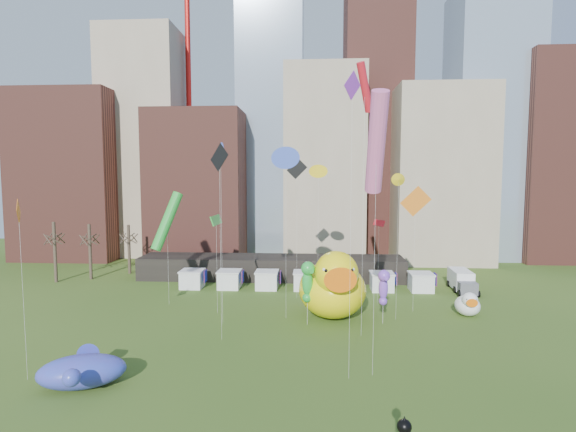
# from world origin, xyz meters

# --- Properties ---
(skyline) EXTENTS (101.00, 23.00, 68.00)m
(skyline) POSITION_xyz_m (2.25, 61.06, 21.44)
(skyline) COLOR brown
(skyline) RESTS_ON ground
(crane_left) EXTENTS (23.00, 1.00, 76.00)m
(crane_left) POSITION_xyz_m (-21.11, 64.00, 46.90)
(crane_left) COLOR red
(crane_left) RESTS_ON ground
(crane_right) EXTENTS (23.00, 1.00, 76.00)m
(crane_right) POSITION_xyz_m (30.89, 64.00, 46.90)
(crane_right) COLOR red
(crane_right) RESTS_ON ground
(pavilion) EXTENTS (38.00, 6.00, 3.20)m
(pavilion) POSITION_xyz_m (-4.00, 42.00, 1.60)
(pavilion) COLOR black
(pavilion) RESTS_ON ground
(vendor_tents) EXTENTS (33.24, 2.80, 2.40)m
(vendor_tents) POSITION_xyz_m (1.02, 36.00, 1.11)
(vendor_tents) COLOR white
(vendor_tents) RESTS_ON ground
(bare_trees) EXTENTS (8.44, 6.44, 8.50)m
(bare_trees) POSITION_xyz_m (-30.17, 40.54, 4.01)
(bare_trees) COLOR #382B21
(bare_trees) RESTS_ON ground
(big_duck) EXTENTS (7.87, 10.01, 7.42)m
(big_duck) POSITION_xyz_m (4.14, 24.43, 3.41)
(big_duck) COLOR yellow
(big_duck) RESTS_ON ground
(small_duck) EXTENTS (2.88, 3.67, 2.73)m
(small_duck) POSITION_xyz_m (18.45, 25.97, 1.25)
(small_duck) COLOR white
(small_duck) RESTS_ON ground
(seahorse_green) EXTENTS (1.76, 1.98, 6.40)m
(seahorse_green) POSITION_xyz_m (1.51, 22.22, 4.70)
(seahorse_green) COLOR silver
(seahorse_green) RESTS_ON ground
(seahorse_purple) EXTENTS (1.31, 1.59, 5.49)m
(seahorse_purple) POSITION_xyz_m (9.09, 23.02, 4.00)
(seahorse_purple) COLOR silver
(seahorse_purple) RESTS_ON ground
(whale_inflatable) EXTENTS (6.58, 7.49, 2.60)m
(whale_inflatable) POSITION_xyz_m (-14.07, 8.59, 1.19)
(whale_inflatable) COLOR #443DA6
(whale_inflatable) RESTS_ON ground
(box_truck) EXTENTS (2.75, 6.25, 2.61)m
(box_truck) POSITION_xyz_m (21.32, 36.46, 1.34)
(box_truck) COLOR white
(box_truck) RESTS_ON ground
(kite_0) EXTENTS (1.99, 2.50, 24.71)m
(kite_0) POSITION_xyz_m (6.56, 19.60, 22.54)
(kite_0) COLOR silver
(kite_0) RESTS_ON ground
(kite_2) EXTENTS (1.95, 1.61, 17.63)m
(kite_2) POSITION_xyz_m (-6.19, 17.91, 16.02)
(kite_2) COLOR silver
(kite_2) RESTS_ON ground
(kite_3) EXTENTS (0.61, 3.35, 10.64)m
(kite_3) POSITION_xyz_m (-8.24, 25.38, 10.10)
(kite_3) COLOR silver
(kite_3) RESTS_ON ground
(kite_4) EXTENTS (1.13, 0.86, 15.07)m
(kite_4) POSITION_xyz_m (10.64, 24.49, 14.33)
(kite_4) COLOR silver
(kite_4) RESTS_ON ground
(kite_5) EXTENTS (0.79, 1.49, 18.05)m
(kite_5) POSITION_xyz_m (-7.00, 22.21, 17.19)
(kite_5) COLOR silver
(kite_5) RESTS_ON ground
(kite_6) EXTENTS (0.85, 1.57, 13.13)m
(kite_6) POSITION_xyz_m (-18.58, 9.24, 11.85)
(kite_6) COLOR silver
(kite_6) RESTS_ON ground
(kite_7) EXTENTS (1.29, 1.66, 21.97)m
(kite_7) POSITION_xyz_m (4.69, 10.79, 20.11)
(kite_7) COLOR silver
(kite_7) RESTS_ON ground
(kite_8) EXTENTS (1.10, 2.28, 9.81)m
(kite_8) POSITION_xyz_m (9.61, 30.10, 9.39)
(kite_8) COLOR silver
(kite_8) RESTS_ON ground
(kite_9) EXTENTS (1.27, 4.27, 20.65)m
(kite_9) POSITION_xyz_m (6.50, 11.48, 17.02)
(kite_9) COLOR silver
(kite_9) RESTS_ON ground
(kite_10) EXTENTS (2.48, 0.17, 16.92)m
(kite_10) POSITION_xyz_m (0.10, 31.87, 15.34)
(kite_10) COLOR silver
(kite_10) RESTS_ON ground
(kite_11) EXTENTS (3.65, 3.64, 13.07)m
(kite_11) POSITION_xyz_m (-14.60, 28.38, 9.67)
(kite_11) COLOR silver
(kite_11) RESTS_ON ground
(kite_12) EXTENTS (1.56, 0.71, 16.19)m
(kite_12) POSITION_xyz_m (2.65, 32.40, 15.33)
(kite_12) COLOR silver
(kite_12) RESTS_ON ground
(kite_13) EXTENTS (2.12, 1.29, 17.74)m
(kite_13) POSITION_xyz_m (-0.74, 24.13, 16.59)
(kite_13) COLOR silver
(kite_13) RESTS_ON ground
(kite_14) EXTENTS (3.05, 1.36, 13.76)m
(kite_14) POSITION_xyz_m (13.00, 27.22, 11.98)
(kite_14) COLOR silver
(kite_14) RESTS_ON ground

